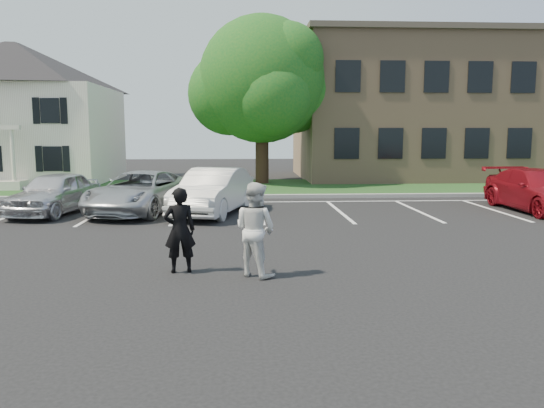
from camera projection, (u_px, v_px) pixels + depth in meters
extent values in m
plane|color=black|center=(275.00, 272.00, 10.63)|extent=(90.00, 90.00, 0.00)
cube|color=gray|center=(257.00, 196.00, 22.49)|extent=(40.00, 0.30, 0.15)
cube|color=#163D17|center=(255.00, 187.00, 26.45)|extent=(44.00, 8.00, 0.08)
cube|color=silver|center=(15.00, 214.00, 18.06)|extent=(0.12, 5.20, 0.01)
cube|color=silver|center=(98.00, 214.00, 18.22)|extent=(0.12, 5.20, 0.01)
cube|color=silver|center=(180.00, 213.00, 18.38)|extent=(0.12, 5.20, 0.01)
cube|color=silver|center=(260.00, 212.00, 18.54)|extent=(0.12, 5.20, 0.01)
cube|color=silver|center=(340.00, 211.00, 18.70)|extent=(0.12, 5.20, 0.01)
cube|color=silver|center=(417.00, 211.00, 18.86)|extent=(0.12, 5.20, 0.01)
cube|color=silver|center=(494.00, 210.00, 19.02)|extent=(0.12, 5.20, 0.01)
cube|color=silver|center=(293.00, 202.00, 21.29)|extent=(34.00, 0.12, 0.01)
cube|color=beige|center=(18.00, 135.00, 29.32)|extent=(10.00, 8.00, 5.20)
pyramid|color=black|center=(14.00, 65.00, 28.80)|extent=(10.30, 8.24, 2.40)
cylinder|color=beige|center=(13.00, 163.00, 24.74)|extent=(0.18, 0.18, 2.70)
cube|color=#A38362|center=(479.00, 112.00, 32.65)|extent=(22.00, 10.00, 8.00)
cube|color=#494136|center=(482.00, 43.00, 32.09)|extent=(22.40, 10.40, 0.30)
cube|color=black|center=(347.00, 143.00, 27.39)|extent=(1.30, 0.06, 1.60)
cube|color=black|center=(348.00, 76.00, 26.93)|extent=(1.30, 0.06, 1.60)
cube|color=black|center=(391.00, 143.00, 27.52)|extent=(1.30, 0.06, 1.60)
cube|color=black|center=(393.00, 76.00, 27.06)|extent=(1.30, 0.06, 1.60)
cube|color=black|center=(434.00, 143.00, 27.65)|extent=(1.30, 0.06, 1.60)
cube|color=black|center=(437.00, 77.00, 27.19)|extent=(1.30, 0.06, 1.60)
cube|color=black|center=(477.00, 143.00, 27.78)|extent=(1.30, 0.06, 1.60)
cube|color=black|center=(480.00, 77.00, 27.32)|extent=(1.30, 0.06, 1.60)
cube|color=black|center=(519.00, 143.00, 27.92)|extent=(1.30, 0.06, 1.60)
cube|color=black|center=(523.00, 77.00, 27.46)|extent=(1.30, 0.06, 1.60)
cylinder|color=black|center=(262.00, 154.00, 28.17)|extent=(0.70, 0.70, 3.20)
sphere|color=#11551B|center=(262.00, 80.00, 27.64)|extent=(6.60, 6.60, 6.60)
sphere|color=#11551B|center=(291.00, 91.00, 28.49)|extent=(4.60, 4.60, 4.60)
sphere|color=#11551B|center=(230.00, 94.00, 28.03)|extent=(4.40, 4.40, 4.40)
sphere|color=#11551B|center=(271.00, 95.00, 26.30)|extent=(4.00, 4.00, 4.00)
sphere|color=#11551B|center=(250.00, 77.00, 29.15)|extent=(4.20, 4.20, 4.20)
sphere|color=#11551B|center=(286.00, 60.00, 26.70)|extent=(3.80, 3.80, 3.80)
imported|color=black|center=(180.00, 230.00, 10.53)|extent=(0.70, 0.53, 1.72)
imported|color=silver|center=(255.00, 229.00, 10.28)|extent=(1.13, 1.11, 1.84)
imported|color=silver|center=(55.00, 193.00, 18.10)|extent=(2.48, 4.51, 1.45)
imported|color=#ADB0B5|center=(141.00, 192.00, 18.37)|extent=(3.65, 5.62, 1.44)
imported|color=silver|center=(213.00, 191.00, 18.05)|extent=(2.86, 5.00, 1.56)
imported|color=maroon|center=(539.00, 190.00, 18.70)|extent=(2.19, 5.16, 1.48)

